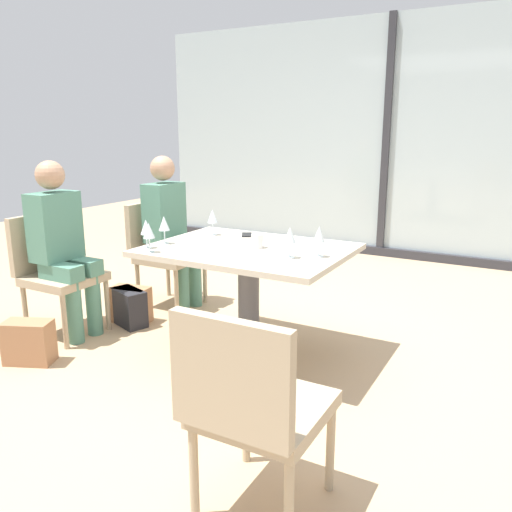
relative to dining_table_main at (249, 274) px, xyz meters
name	(u,v)px	position (x,y,z in m)	size (l,w,h in m)	color
ground_plane	(249,352)	(0.00, 0.00, -0.55)	(12.00, 12.00, 0.00)	tan
window_wall_backdrop	(386,152)	(0.00, 3.20, 0.66)	(5.89, 0.10, 2.70)	#A5B7BC
dining_table_main	(249,274)	(0.00, 0.00, 0.00)	(1.26, 0.96, 0.73)	#BCB29E
chair_far_left	(161,247)	(-1.15, 0.52, -0.06)	(0.50, 0.46, 0.87)	tan
chair_side_end	(54,267)	(-1.43, -0.35, -0.06)	(0.50, 0.46, 0.87)	tan
chair_front_right	(252,402)	(0.77, -1.32, -0.06)	(0.46, 0.50, 0.87)	tan
person_far_left	(171,225)	(-1.04, 0.52, 0.15)	(0.39, 0.34, 1.26)	#4C7F6B
person_side_end	(62,241)	(-1.32, -0.35, 0.15)	(0.39, 0.34, 1.26)	#4C7F6B
wine_glass_0	(319,235)	(0.49, -0.02, 0.31)	(0.07, 0.07, 0.18)	silver
wine_glass_1	(212,217)	(-0.42, 0.22, 0.31)	(0.07, 0.07, 0.18)	silver
wine_glass_2	(146,228)	(-0.56, -0.33, 0.31)	(0.07, 0.07, 0.18)	silver
wine_glass_3	(290,236)	(0.35, -0.13, 0.31)	(0.07, 0.07, 0.18)	silver
wine_glass_4	(164,224)	(-0.54, -0.18, 0.31)	(0.07, 0.07, 0.18)	silver
wine_glass_5	(149,231)	(-0.46, -0.42, 0.31)	(0.07, 0.07, 0.18)	silver
coffee_cup	(257,241)	(0.06, 0.01, 0.22)	(0.08, 0.08, 0.09)	white
cell_phone_on_table	(247,235)	(-0.20, 0.33, 0.18)	(0.07, 0.14, 0.01)	black
handbag_0	(129,307)	(-1.06, 0.00, -0.41)	(0.30, 0.16, 0.28)	#232328
handbag_1	(29,342)	(-1.16, -0.82, -0.41)	(0.30, 0.16, 0.28)	#A3704C
handbag_2	(131,304)	(-1.09, 0.06, -0.41)	(0.30, 0.16, 0.28)	#A3704C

